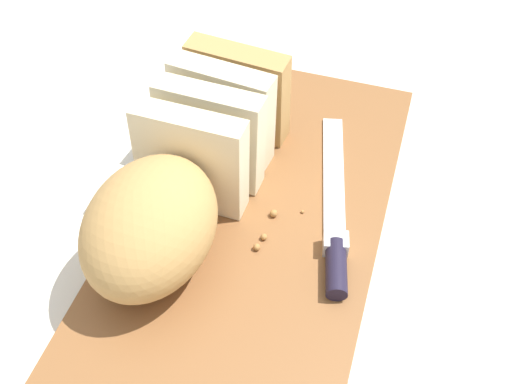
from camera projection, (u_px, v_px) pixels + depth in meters
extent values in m
plane|color=silver|center=(256.00, 223.00, 0.65)|extent=(3.00, 3.00, 0.00)
cube|color=brown|center=(256.00, 217.00, 0.64)|extent=(0.48, 0.26, 0.02)
ellipsoid|color=tan|center=(150.00, 227.00, 0.55)|extent=(0.16, 0.12, 0.11)
cube|color=beige|center=(191.00, 159.00, 0.60)|extent=(0.04, 0.11, 0.11)
cube|color=beige|center=(210.00, 135.00, 0.63)|extent=(0.04, 0.11, 0.11)
cube|color=beige|center=(222.00, 112.00, 0.65)|extent=(0.04, 0.11, 0.11)
cube|color=tan|center=(238.00, 91.00, 0.67)|extent=(0.04, 0.11, 0.11)
cube|color=silver|center=(334.00, 178.00, 0.66)|extent=(0.19, 0.07, 0.00)
cylinder|color=black|center=(336.00, 268.00, 0.57)|extent=(0.06, 0.03, 0.02)
cube|color=silver|center=(336.00, 244.00, 0.59)|extent=(0.03, 0.03, 0.02)
sphere|color=#A8753D|center=(264.00, 237.00, 0.60)|extent=(0.01, 0.01, 0.01)
sphere|color=#A8753D|center=(275.00, 210.00, 0.63)|extent=(0.01, 0.01, 0.01)
sphere|color=#A8753D|center=(302.00, 212.00, 0.63)|extent=(0.00, 0.00, 0.00)
sphere|color=#A8753D|center=(257.00, 247.00, 0.60)|extent=(0.01, 0.01, 0.01)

